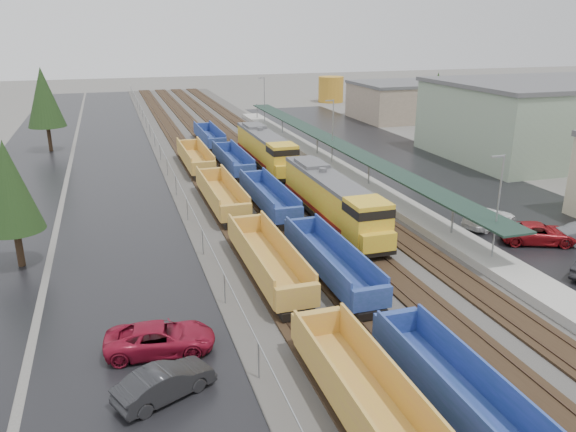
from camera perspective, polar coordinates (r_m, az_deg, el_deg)
name	(u,v)px	position (r m, az deg, el deg)	size (l,w,h in m)	color
ballast_strip	(235,155)	(73.63, -5.39, 6.19)	(20.00, 160.00, 0.08)	#302D2B
trackbed	(235,154)	(73.60, -5.39, 6.28)	(14.60, 160.00, 0.22)	black
west_parking_lot	(115,163)	(72.07, -17.16, 5.12)	(10.00, 160.00, 0.02)	black
west_road	(26,170)	(72.74, -25.04, 4.30)	(9.00, 160.00, 0.02)	black
east_commuter_lot	(403,162)	(71.08, 11.62, 5.40)	(16.00, 100.00, 0.02)	black
station_platform	(332,162)	(66.88, 4.48, 5.53)	(3.00, 80.00, 8.00)	#9E9B93
chainlink_fence	(161,150)	(70.42, -12.76, 6.53)	(0.08, 160.04, 2.02)	gray
industrial_buildings	(557,125)	(77.99, 25.64, 8.30)	(32.52, 75.30, 9.50)	#B2AA88
distant_hills	(263,68)	(229.47, -2.54, 14.84)	(301.00, 140.00, 25.20)	#4F5C47
tree_west_near	(9,186)	(42.11, -26.48, 2.71)	(3.96, 3.96, 9.00)	#332316
tree_west_far	(44,97)	(81.13, -23.55, 10.99)	(4.84, 4.84, 11.00)	#332316
tree_east	(436,99)	(81.29, 14.84, 11.46)	(4.40, 4.40, 10.00)	#332316
locomotive_lead	(333,200)	(46.87, 4.62, 1.65)	(2.84, 18.72, 4.24)	black
locomotive_trail	(266,149)	(66.15, -2.26, 6.79)	(2.84, 18.72, 4.24)	black
well_string_yellow	(267,261)	(37.56, -2.12, -4.57)	(2.67, 76.37, 2.36)	gold
well_string_blue	(294,225)	(44.31, 0.66, -0.92)	(2.46, 89.89, 2.18)	navy
storage_tank	(331,89)	(125.64, 4.38, 12.71)	(5.44, 5.44, 5.44)	#B68124
parked_car_west_b	(165,383)	(27.03, -12.42, -16.22)	(4.65, 1.62, 1.53)	black
parked_car_west_c	(160,339)	(30.31, -12.84, -12.04)	(5.59, 2.58, 1.55)	maroon
parked_car_east_b	(538,233)	(47.57, 24.07, -1.61)	(5.76, 2.65, 1.60)	maroon
parked_car_east_c	(490,218)	(49.76, 19.79, -0.22)	(5.42, 2.20, 1.57)	white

